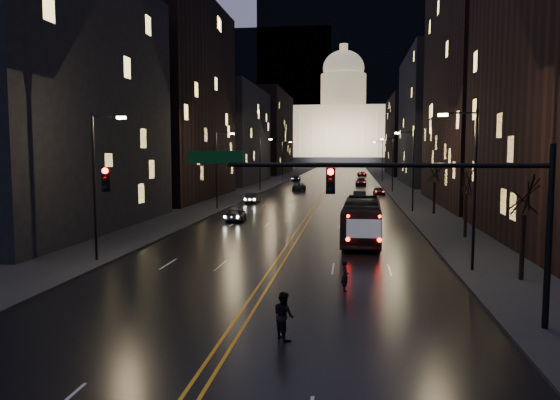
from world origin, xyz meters
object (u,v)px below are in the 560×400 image
(pedestrian_a, at_px, (345,276))
(pedestrian_b, at_px, (284,315))
(oncoming_car_b, at_px, (253,198))
(receding_car_a, at_px, (360,197))
(traffic_signal, at_px, (394,194))
(bus, at_px, (362,220))
(oncoming_car_a, at_px, (236,214))

(pedestrian_a, height_order, pedestrian_b, pedestrian_b)
(oncoming_car_b, distance_m, pedestrian_a, 45.13)
(receding_car_a, bearing_deg, pedestrian_a, -93.62)
(oncoming_car_b, distance_m, receding_car_a, 14.10)
(traffic_signal, bearing_deg, oncoming_car_b, 106.42)
(bus, xyz_separation_m, oncoming_car_b, (-13.47, 28.44, -0.92))
(oncoming_car_a, xyz_separation_m, pedestrian_b, (8.57, -32.00, 0.16))
(pedestrian_b, bearing_deg, receding_car_a, -41.78)
(pedestrian_a, bearing_deg, traffic_signal, -171.38)
(oncoming_car_b, xyz_separation_m, pedestrian_b, (10.29, -50.40, 0.19))
(pedestrian_b, bearing_deg, oncoming_car_a, -23.05)
(bus, height_order, pedestrian_a, bus)
(receding_car_a, bearing_deg, oncoming_car_b, -169.52)
(oncoming_car_a, xyz_separation_m, oncoming_car_b, (-1.72, 18.40, -0.03))
(traffic_signal, distance_m, pedestrian_b, 6.14)
(pedestrian_a, relative_size, pedestrian_b, 0.89)
(oncoming_car_a, bearing_deg, oncoming_car_b, -88.74)
(oncoming_car_a, relative_size, pedestrian_b, 2.39)
(oncoming_car_b, xyz_separation_m, receding_car_a, (13.77, 3.03, 0.07))
(oncoming_car_b, xyz_separation_m, pedestrian_a, (12.40, -43.40, 0.09))
(receding_car_a, bearing_deg, traffic_signal, -91.38)
(oncoming_car_a, xyz_separation_m, receding_car_a, (12.06, 21.43, 0.04))
(pedestrian_a, bearing_deg, oncoming_car_a, 11.35)
(oncoming_car_a, relative_size, receding_car_a, 0.92)
(bus, relative_size, oncoming_car_a, 2.76)
(bus, distance_m, oncoming_car_a, 15.48)
(bus, relative_size, pedestrian_a, 7.45)
(traffic_signal, xyz_separation_m, oncoming_car_b, (-14.26, 48.40, -4.42))
(bus, xyz_separation_m, oncoming_car_a, (-11.75, 10.04, -0.89))
(bus, height_order, receding_car_a, bus)
(receding_car_a, bearing_deg, pedestrian_b, -95.66)
(oncoming_car_a, distance_m, receding_car_a, 24.59)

